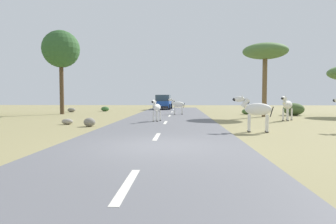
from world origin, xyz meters
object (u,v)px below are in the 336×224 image
object	(u,v)px
rock_2	(71,110)
tree_2	(265,53)
rock_4	(89,122)
rock_3	(67,122)
bush_1	(294,109)
zebra_3	(177,105)
zebra_2	(287,105)
zebra_0	(157,108)
zebra_4	(256,110)
bush_0	(246,112)
car_0	(163,103)
tree_0	(61,50)
bush_2	(105,109)

from	to	relation	value
rock_2	tree_2	bearing A→B (deg)	-19.15
rock_4	rock_3	bearing A→B (deg)	146.25
bush_1	zebra_3	bearing A→B (deg)	179.85
tree_2	rock_3	distance (m)	15.43
zebra_2	bush_1	bearing A→B (deg)	-76.45
tree_2	rock_3	bearing A→B (deg)	-151.47
zebra_0	zebra_2	distance (m)	8.53
zebra_4	tree_2	size ratio (longest dim) A/B	0.31
tree_2	bush_0	size ratio (longest dim) A/B	6.98
tree_2	zebra_4	bearing A→B (deg)	-107.65
car_0	zebra_3	bearing A→B (deg)	102.82
rock_4	zebra_3	bearing A→B (deg)	65.68
car_0	rock_4	size ratio (longest dim) A/B	7.31
zebra_0	rock_3	bearing A→B (deg)	33.28
zebra_4	rock_3	size ratio (longest dim) A/B	2.78
bush_0	rock_2	xyz separation A→B (m)	(-17.00, 3.08, -0.03)
tree_0	zebra_2	bearing A→B (deg)	-19.76
tree_2	rock_2	world-z (taller)	tree_2
car_0	rock_2	distance (m)	10.89
zebra_0	car_0	distance (m)	17.50
bush_1	rock_4	world-z (taller)	bush_1
zebra_0	tree_2	size ratio (longest dim) A/B	0.25
bush_2	rock_4	size ratio (longest dim) A/B	1.41
zebra_2	zebra_3	bearing A→B (deg)	0.46
zebra_4	bush_0	xyz separation A→B (m)	(2.53, 13.17, -0.74)
tree_0	zebra_3	bearing A→B (deg)	-4.17
zebra_4	bush_2	bearing A→B (deg)	41.35
zebra_4	tree_2	distance (m)	11.33
zebra_4	bush_1	world-z (taller)	zebra_4
bush_0	rock_2	world-z (taller)	bush_0
zebra_3	bush_1	distance (m)	9.74
car_0	bush_2	distance (m)	7.48
tree_2	rock_4	distance (m)	14.65
zebra_2	bush_1	xyz separation A→B (m)	(2.52, 5.53, -0.48)
zebra_0	rock_2	distance (m)	14.96
rock_4	tree_2	bearing A→B (deg)	35.64
rock_4	zebra_0	bearing A→B (deg)	41.05
zebra_3	tree_0	distance (m)	11.45
zebra_0	tree_0	size ratio (longest dim) A/B	0.19
zebra_2	rock_3	bearing A→B (deg)	51.74
rock_2	bush_0	bearing A→B (deg)	-10.26
zebra_0	bush_2	size ratio (longest dim) A/B	1.70
car_0	rock_3	bearing A→B (deg)	80.34
bush_1	zebra_2	bearing A→B (deg)	-114.51
tree_0	zebra_4	bearing A→B (deg)	-42.20
zebra_0	tree_2	world-z (taller)	tree_2
tree_0	rock_2	distance (m)	6.61
zebra_3	bush_1	xyz separation A→B (m)	(9.74, -0.03, -0.38)
zebra_2	bush_2	size ratio (longest dim) A/B	1.97
tree_2	bush_1	world-z (taller)	tree_2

